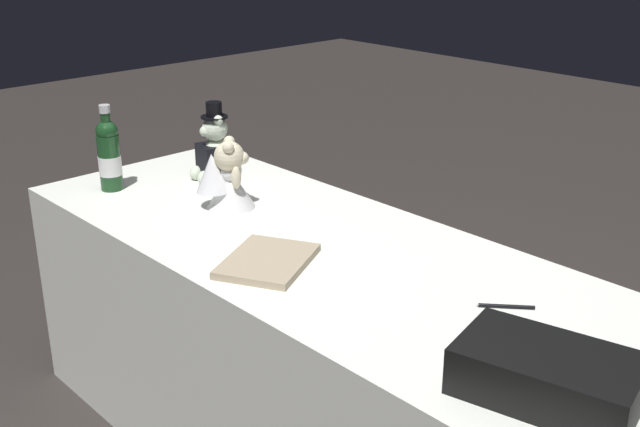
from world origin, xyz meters
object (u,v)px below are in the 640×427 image
Objects in this scene: champagne_bottle at (109,154)px; signing_pen at (504,306)px; teddy_bear_groom at (213,151)px; gift_case_black at (547,374)px; teddy_bear_bride at (226,177)px; guestbook at (268,261)px.

signing_pen is (-1.39, -0.25, -0.12)m from champagne_bottle.
teddy_bear_groom is 0.95× the size of champagne_bottle.
champagne_bottle is at bearing 0.20° from gift_case_black.
guestbook is at bearing 156.65° from teddy_bear_bride.
champagne_bottle reaches higher than teddy_bear_bride.
gift_case_black reaches higher than guestbook.
teddy_bear_bride is at bearing 4.23° from signing_pen.
champagne_bottle reaches higher than teddy_bear_groom.
teddy_bear_bride is 0.59× the size of gift_case_black.
gift_case_black is (-1.65, -0.01, -0.07)m from champagne_bottle.
teddy_bear_groom reaches higher than gift_case_black.
teddy_bear_bride is 0.46m from guestbook.
teddy_bear_groom reaches higher than guestbook.
teddy_bear_bride reaches higher than gift_case_black.
champagne_bottle is 1.41m from signing_pen.
teddy_bear_bride is at bearing -51.13° from guestbook.
signing_pen is at bearing -43.10° from gift_case_black.
teddy_bear_groom is 1.24m from signing_pen.
teddy_bear_bride is 0.44m from champagne_bottle.
champagne_bottle is 2.62× the size of signing_pen.
signing_pen is at bearing -175.77° from teddy_bear_bride.
teddy_bear_bride is at bearing -156.02° from champagne_bottle.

